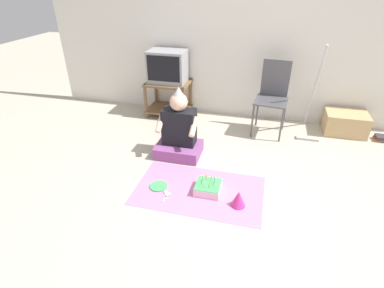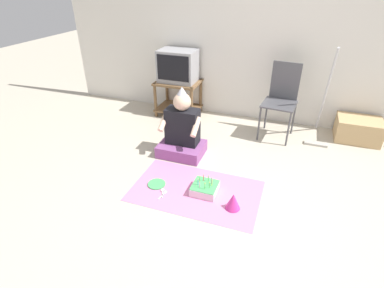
{
  "view_description": "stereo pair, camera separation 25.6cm",
  "coord_description": "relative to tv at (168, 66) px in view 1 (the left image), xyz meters",
  "views": [
    {
      "loc": [
        0.07,
        -2.05,
        1.91
      ],
      "look_at": [
        -0.61,
        0.59,
        0.35
      ],
      "focal_mm": 28.0,
      "sensor_mm": 36.0,
      "label": 1
    },
    {
      "loc": [
        0.31,
        -1.98,
        1.91
      ],
      "look_at": [
        -0.61,
        0.59,
        0.35
      ],
      "focal_mm": 28.0,
      "sensor_mm": 36.0,
      "label": 2
    }
  ],
  "objects": [
    {
      "name": "ground_plane",
      "position": [
        1.33,
        -2.01,
        -0.74
      ],
      "size": [
        16.0,
        16.0,
        0.0
      ],
      "primitive_type": "plane",
      "color": "#BCB29E"
    },
    {
      "name": "wall_back",
      "position": [
        1.33,
        0.26,
        0.53
      ],
      "size": [
        6.4,
        0.06,
        2.55
      ],
      "color": "silver",
      "rests_on": "ground_plane"
    },
    {
      "name": "tv_stand",
      "position": [
        0.0,
        -0.02,
        -0.44
      ],
      "size": [
        0.64,
        0.49,
        0.52
      ],
      "color": "brown",
      "rests_on": "ground_plane"
    },
    {
      "name": "tv",
      "position": [
        0.0,
        0.0,
        0.0
      ],
      "size": [
        0.53,
        0.4,
        0.45
      ],
      "color": "#99999E",
      "rests_on": "tv_stand"
    },
    {
      "name": "folding_chair",
      "position": [
        1.5,
        -0.19,
        -0.2
      ],
      "size": [
        0.45,
        0.45,
        0.95
      ],
      "color": "#4C4C51",
      "rests_on": "ground_plane"
    },
    {
      "name": "cardboard_box_stack",
      "position": [
        2.5,
        -0.01,
        -0.6
      ],
      "size": [
        0.54,
        0.41,
        0.29
      ],
      "color": "tan",
      "rests_on": "ground_plane"
    },
    {
      "name": "dust_mop",
      "position": [
        2.02,
        -0.2,
        -0.39
      ],
      "size": [
        0.28,
        0.53,
        1.22
      ],
      "color": "#B2ADA3",
      "rests_on": "ground_plane"
    },
    {
      "name": "book_pile",
      "position": [
        2.95,
        -0.13,
        -0.71
      ],
      "size": [
        0.19,
        0.14,
        0.07
      ],
      "color": "#60936B",
      "rests_on": "ground_plane"
    },
    {
      "name": "person_seated",
      "position": [
        0.48,
        -1.1,
        -0.46
      ],
      "size": [
        0.52,
        0.41,
        0.84
      ],
      "color": "#8C4C8C",
      "rests_on": "ground_plane"
    },
    {
      "name": "party_cloth",
      "position": [
        0.88,
        -1.73,
        -0.74
      ],
      "size": [
        1.28,
        0.77,
        0.01
      ],
      "color": "pink",
      "rests_on": "ground_plane"
    },
    {
      "name": "birthday_cake",
      "position": [
        0.97,
        -1.72,
        -0.69
      ],
      "size": [
        0.25,
        0.25,
        0.16
      ],
      "color": "silver",
      "rests_on": "party_cloth"
    },
    {
      "name": "party_hat_blue",
      "position": [
        1.28,
        -1.86,
        -0.66
      ],
      "size": [
        0.14,
        0.14,
        0.16
      ],
      "color": "#CC338C",
      "rests_on": "party_cloth"
    },
    {
      "name": "paper_plate",
      "position": [
        0.46,
        -1.78,
        -0.73
      ],
      "size": [
        0.18,
        0.18,
        0.01
      ],
      "color": "#4CB266",
      "rests_on": "party_cloth"
    },
    {
      "name": "plastic_spoon_near",
      "position": [
        0.56,
        -1.86,
        -0.73
      ],
      "size": [
        0.07,
        0.14,
        0.01
      ],
      "color": "white",
      "rests_on": "party_cloth"
    },
    {
      "name": "plastic_spoon_far",
      "position": [
        0.6,
        -1.89,
        -0.73
      ],
      "size": [
        0.05,
        0.14,
        0.01
      ],
      "color": "white",
      "rests_on": "party_cloth"
    }
  ]
}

